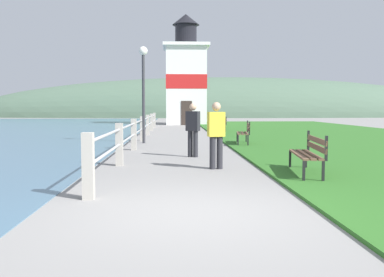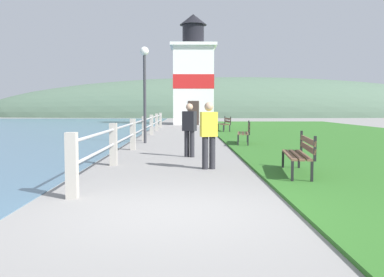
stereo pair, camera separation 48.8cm
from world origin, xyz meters
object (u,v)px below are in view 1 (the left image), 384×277
at_px(park_bench_midway, 245,131).
at_px(person_strolling, 216,133).
at_px(park_bench_far, 220,123).
at_px(lighthouse, 186,78).
at_px(park_bench_near, 309,151).
at_px(person_by_railing, 193,128).
at_px(lamp_post, 143,77).

xyz_separation_m(park_bench_midway, person_strolling, (-1.77, -6.45, 0.34)).
distance_m(park_bench_far, person_strolling, 15.39).
xyz_separation_m(park_bench_far, person_strolling, (-1.79, -15.28, 0.34)).
relative_size(lighthouse, person_strolling, 5.83).
bearing_deg(park_bench_near, person_strolling, -23.99).
bearing_deg(lighthouse, park_bench_far, -81.44).
relative_size(lighthouse, person_by_railing, 5.86).
distance_m(park_bench_midway, lamp_post, 4.71).
bearing_deg(person_strolling, park_bench_midway, -25.81).
xyz_separation_m(park_bench_midway, park_bench_far, (0.02, 8.83, -0.00)).
xyz_separation_m(park_bench_near, lighthouse, (-1.85, 27.95, 3.42)).
xyz_separation_m(person_strolling, person_by_railing, (-0.45, 2.50, -0.00)).
bearing_deg(person_strolling, lighthouse, -10.58).
relative_size(park_bench_near, park_bench_midway, 1.13).
bearing_deg(park_bench_midway, park_bench_far, -82.76).
bearing_deg(park_bench_midway, lamp_post, -7.31).
xyz_separation_m(lighthouse, person_strolling, (-0.05, -26.79, -3.08)).
height_order(park_bench_near, lighthouse, lighthouse).
distance_m(park_bench_near, park_bench_far, 16.44).
height_order(park_bench_far, person_by_railing, person_by_railing).
bearing_deg(lighthouse, lamp_post, -96.82).
xyz_separation_m(person_strolling, lamp_post, (-2.25, 7.50, 1.86)).
bearing_deg(park_bench_midway, person_by_railing, 68.03).
height_order(park_bench_near, person_by_railing, person_by_railing).
relative_size(park_bench_midway, person_strolling, 1.07).
relative_size(park_bench_far, lighthouse, 0.18).
xyz_separation_m(park_bench_near, park_bench_far, (-0.12, 16.44, -0.00)).
height_order(lighthouse, person_by_railing, lighthouse).
bearing_deg(park_bench_near, lamp_post, -57.06).
relative_size(park_bench_midway, lamp_post, 0.44).
distance_m(park_bench_midway, park_bench_far, 8.83).
bearing_deg(person_by_railing, park_bench_midway, -1.07).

